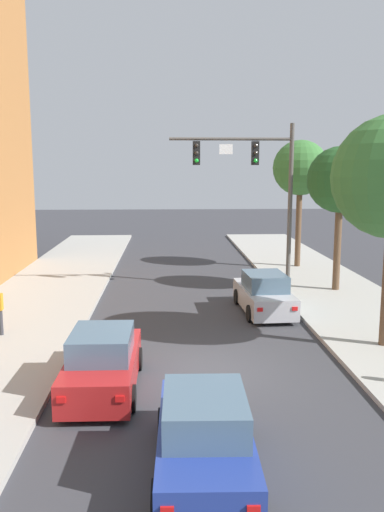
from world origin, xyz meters
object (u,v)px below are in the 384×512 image
at_px(street_tree_third, 300,169).
at_px(car_lead_silver, 264,294).
at_px(car_following_red, 103,363).
at_px(street_tree_second, 340,181).
at_px(traffic_signal_mast, 257,176).
at_px(car_third_blue, 204,437).

bearing_deg(street_tree_third, car_lead_silver, -111.61).
bearing_deg(car_following_red, street_tree_second, 47.74).
relative_size(car_lead_silver, street_tree_second, 0.66).
height_order(traffic_signal_mast, car_third_blue, traffic_signal_mast).
relative_size(traffic_signal_mast, car_lead_silver, 1.74).
bearing_deg(street_tree_second, car_third_blue, -116.44).
height_order(traffic_signal_mast, street_tree_third, traffic_signal_mast).
relative_size(car_following_red, car_third_blue, 0.99).
bearing_deg(car_lead_silver, street_tree_third, 68.39).
distance_m(traffic_signal_mast, street_tree_second, 3.69).
distance_m(car_following_red, street_tree_second, 14.69).
bearing_deg(street_tree_third, traffic_signal_mast, -121.74).
bearing_deg(street_tree_third, car_third_blue, -108.55).
xyz_separation_m(traffic_signal_mast, car_third_blue, (-3.44, -14.81, -4.57)).
xyz_separation_m(car_lead_silver, street_tree_third, (3.61, 9.11, 4.92)).
xyz_separation_m(car_following_red, car_third_blue, (2.33, -3.89, 0.00)).
relative_size(car_lead_silver, car_third_blue, 1.01).
relative_size(traffic_signal_mast, street_tree_third, 1.06).
height_order(car_lead_silver, street_tree_second, street_tree_second).
bearing_deg(car_lead_silver, car_following_red, -127.40).
bearing_deg(traffic_signal_mast, car_third_blue, -103.09).
xyz_separation_m(car_following_red, street_tree_second, (9.43, 10.37, 4.39)).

